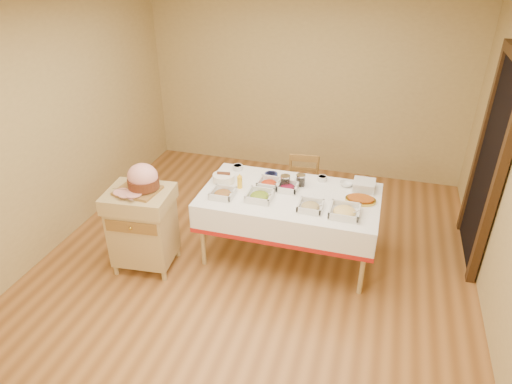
% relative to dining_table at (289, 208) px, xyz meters
% --- Properties ---
extents(room_shell, '(5.00, 5.00, 5.00)m').
position_rel_dining_table_xyz_m(room_shell, '(-0.30, -0.30, 0.70)').
color(room_shell, '#9C6330').
rests_on(room_shell, ground).
extents(doorway, '(0.09, 1.10, 2.20)m').
position_rel_dining_table_xyz_m(doorway, '(1.90, 0.60, 0.51)').
color(doorway, black).
rests_on(doorway, ground).
extents(dining_table, '(1.82, 1.02, 0.76)m').
position_rel_dining_table_xyz_m(dining_table, '(0.00, 0.00, 0.00)').
color(dining_table, tan).
rests_on(dining_table, ground).
extents(butcher_cart, '(0.68, 0.59, 0.89)m').
position_rel_dining_table_xyz_m(butcher_cart, '(-1.40, -0.60, -0.09)').
color(butcher_cart, tan).
rests_on(butcher_cart, ground).
extents(dining_chair, '(0.42, 0.40, 0.84)m').
position_rel_dining_table_xyz_m(dining_chair, '(0.00, 0.70, -0.17)').
color(dining_chair, olive).
rests_on(dining_chair, ground).
extents(ham_on_board, '(0.43, 0.41, 0.28)m').
position_rel_dining_table_xyz_m(ham_on_board, '(-1.35, -0.57, 0.42)').
color(ham_on_board, olive).
rests_on(ham_on_board, butcher_cart).
extents(serving_dish_a, '(0.24, 0.23, 0.10)m').
position_rel_dining_table_xyz_m(serving_dish_a, '(-0.65, -0.24, 0.19)').
color(serving_dish_a, silver).
rests_on(serving_dish_a, dining_table).
extents(serving_dish_b, '(0.26, 0.26, 0.10)m').
position_rel_dining_table_xyz_m(serving_dish_b, '(-0.27, -0.18, 0.19)').
color(serving_dish_b, silver).
rests_on(serving_dish_b, dining_table).
extents(serving_dish_c, '(0.24, 0.24, 0.10)m').
position_rel_dining_table_xyz_m(serving_dish_c, '(0.25, -0.23, 0.19)').
color(serving_dish_c, silver).
rests_on(serving_dish_c, dining_table).
extents(serving_dish_d, '(0.28, 0.28, 0.11)m').
position_rel_dining_table_xyz_m(serving_dish_d, '(0.58, -0.24, 0.20)').
color(serving_dish_d, silver).
rests_on(serving_dish_d, dining_table).
extents(serving_dish_e, '(0.24, 0.22, 0.11)m').
position_rel_dining_table_xyz_m(serving_dish_e, '(-0.25, 0.11, 0.20)').
color(serving_dish_e, silver).
rests_on(serving_dish_e, dining_table).
extents(serving_dish_f, '(0.22, 0.21, 0.10)m').
position_rel_dining_table_xyz_m(serving_dish_f, '(-0.04, 0.08, 0.19)').
color(serving_dish_f, silver).
rests_on(serving_dish_f, dining_table).
extents(small_bowl_left, '(0.11, 0.11, 0.05)m').
position_rel_dining_table_xyz_m(small_bowl_left, '(-0.70, 0.39, 0.19)').
color(small_bowl_left, silver).
rests_on(small_bowl_left, dining_table).
extents(small_bowl_mid, '(0.14, 0.14, 0.06)m').
position_rel_dining_table_xyz_m(small_bowl_mid, '(-0.28, 0.29, 0.20)').
color(small_bowl_mid, navy).
rests_on(small_bowl_mid, dining_table).
extents(small_bowl_right, '(0.10, 0.10, 0.05)m').
position_rel_dining_table_xyz_m(small_bowl_right, '(0.27, 0.39, 0.19)').
color(small_bowl_right, silver).
rests_on(small_bowl_right, dining_table).
extents(bowl_white_imported, '(0.17, 0.17, 0.04)m').
position_rel_dining_table_xyz_m(bowl_white_imported, '(-0.07, 0.30, 0.18)').
color(bowl_white_imported, silver).
rests_on(bowl_white_imported, dining_table).
extents(bowl_small_imported, '(0.17, 0.17, 0.04)m').
position_rel_dining_table_xyz_m(bowl_small_imported, '(0.53, 0.35, 0.18)').
color(bowl_small_imported, silver).
rests_on(bowl_small_imported, dining_table).
extents(preserve_jar_left, '(0.11, 0.11, 0.13)m').
position_rel_dining_table_xyz_m(preserve_jar_left, '(-0.09, 0.14, 0.22)').
color(preserve_jar_left, silver).
rests_on(preserve_jar_left, dining_table).
extents(preserve_jar_right, '(0.10, 0.10, 0.13)m').
position_rel_dining_table_xyz_m(preserve_jar_right, '(0.06, 0.22, 0.22)').
color(preserve_jar_right, silver).
rests_on(preserve_jar_right, dining_table).
extents(mustard_bottle, '(0.05, 0.05, 0.17)m').
position_rel_dining_table_xyz_m(mustard_bottle, '(-0.54, -0.01, 0.24)').
color(mustard_bottle, yellow).
rests_on(mustard_bottle, dining_table).
extents(bread_basket, '(0.24, 0.24, 0.10)m').
position_rel_dining_table_xyz_m(bread_basket, '(-0.75, 0.07, 0.21)').
color(bread_basket, white).
rests_on(bread_basket, dining_table).
extents(plate_stack, '(0.22, 0.22, 0.09)m').
position_rel_dining_table_xyz_m(plate_stack, '(0.72, 0.32, 0.21)').
color(plate_stack, silver).
rests_on(plate_stack, dining_table).
extents(brass_platter, '(0.31, 0.22, 0.04)m').
position_rel_dining_table_xyz_m(brass_platter, '(0.71, 0.06, 0.18)').
color(brass_platter, gold).
rests_on(brass_platter, dining_table).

